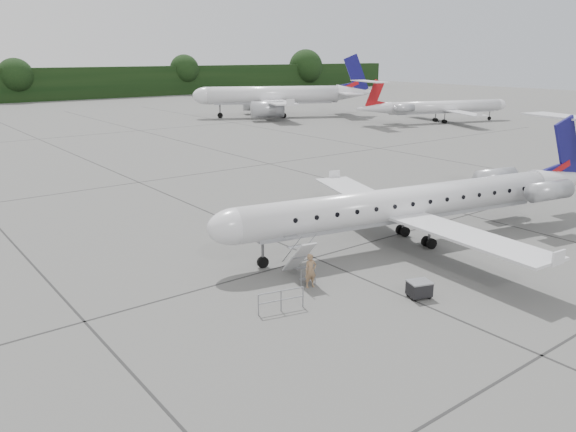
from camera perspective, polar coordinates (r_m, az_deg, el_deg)
ground at (r=34.14m, az=13.87°, el=-3.66°), size 320.00×320.00×0.00m
main_regional_jet at (r=34.50m, az=11.85°, el=2.88°), size 31.42×25.37×7.15m
airstair at (r=29.14m, az=1.12°, el=-4.29°), size 1.30×2.42×2.24m
passenger at (r=28.15m, az=2.31°, el=-5.58°), size 0.71×0.54×1.75m
safety_railing at (r=25.75m, az=-0.71°, el=-8.63°), size 2.16×0.60×1.00m
baggage_cart at (r=27.84m, az=13.19°, el=-7.23°), size 1.25×1.13×0.90m
bg_narrowbody at (r=105.28m, az=-1.54°, el=13.04°), size 37.82×33.98×11.15m
bg_regional_right at (r=100.74m, az=15.79°, el=11.21°), size 32.41×27.32×7.27m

